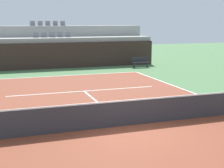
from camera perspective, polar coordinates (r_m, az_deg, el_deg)
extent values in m
plane|color=#477042|center=(12.06, 2.50, -7.35)|extent=(80.00, 80.00, 0.00)
cube|color=brown|center=(12.06, 2.50, -7.33)|extent=(11.00, 24.00, 0.01)
cube|color=white|center=(23.31, -8.24, 1.47)|extent=(11.00, 0.10, 0.00)
cube|color=white|center=(17.97, -4.94, -1.25)|extent=(8.26, 0.10, 0.00)
cube|color=white|center=(14.97, -1.97, -3.68)|extent=(0.10, 6.40, 0.00)
cube|color=#33231E|center=(27.03, -9.87, 4.93)|extent=(17.18, 0.30, 2.11)
cube|color=#9E9E99|center=(28.34, -10.31, 5.55)|extent=(17.18, 2.40, 2.47)
cube|color=#9E9E99|center=(30.67, -11.03, 6.81)|extent=(17.18, 2.40, 3.42)
cube|color=slate|center=(28.09, -13.19, 7.96)|extent=(0.44, 0.44, 0.04)
cube|color=slate|center=(28.28, -13.26, 8.42)|extent=(0.44, 0.04, 0.40)
cube|color=slate|center=(28.16, -11.79, 8.03)|extent=(0.44, 0.44, 0.04)
cube|color=slate|center=(28.35, -11.86, 8.49)|extent=(0.44, 0.04, 0.40)
cube|color=slate|center=(28.26, -10.40, 8.09)|extent=(0.44, 0.44, 0.04)
cube|color=slate|center=(28.45, -10.48, 8.54)|extent=(0.44, 0.04, 0.40)
cube|color=slate|center=(28.37, -9.02, 8.14)|extent=(0.44, 0.44, 0.04)
cube|color=slate|center=(28.55, -9.10, 8.60)|extent=(0.44, 0.04, 0.40)
cube|color=slate|center=(28.49, -7.64, 8.19)|extent=(0.44, 0.44, 0.04)
cube|color=slate|center=(28.68, -7.73, 8.64)|extent=(0.44, 0.04, 0.40)
cube|color=slate|center=(30.45, -13.74, 9.93)|extent=(0.44, 0.44, 0.04)
cube|color=slate|center=(30.65, -13.80, 10.34)|extent=(0.44, 0.04, 0.40)
cube|color=slate|center=(30.52, -12.44, 9.98)|extent=(0.44, 0.44, 0.04)
cube|color=slate|center=(30.72, -12.50, 10.40)|extent=(0.44, 0.04, 0.40)
cube|color=slate|center=(30.61, -11.15, 10.03)|extent=(0.44, 0.44, 0.04)
cube|color=slate|center=(30.80, -11.21, 10.45)|extent=(0.44, 0.04, 0.40)
cube|color=slate|center=(30.71, -9.86, 10.08)|extent=(0.44, 0.44, 0.04)
cube|color=slate|center=(30.90, -9.93, 10.49)|extent=(0.44, 0.04, 0.40)
cube|color=slate|center=(30.82, -8.58, 10.12)|extent=(0.44, 0.44, 0.04)
cube|color=slate|center=(31.02, -8.66, 10.53)|extent=(0.44, 0.04, 0.40)
cube|color=#333338|center=(11.93, 2.51, -5.20)|extent=(10.90, 0.02, 0.92)
cube|color=white|center=(11.80, 2.53, -2.94)|extent=(10.90, 0.04, 0.05)
cube|color=#232328|center=(27.22, 5.07, 3.81)|extent=(1.50, 0.40, 0.05)
cube|color=#232328|center=(27.35, 4.93, 4.31)|extent=(1.50, 0.04, 0.36)
cube|color=#2D2D33|center=(26.88, 4.01, 3.23)|extent=(0.06, 0.06, 0.42)
cube|color=#2D2D33|center=(27.37, 6.33, 3.32)|extent=(0.06, 0.06, 0.42)
cube|color=#2D2D33|center=(27.14, 3.78, 3.30)|extent=(0.06, 0.06, 0.42)
cube|color=#2D2D33|center=(27.62, 6.09, 3.40)|extent=(0.06, 0.06, 0.42)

